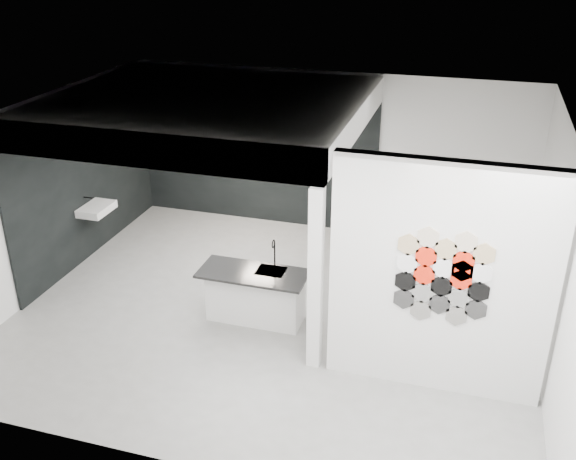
# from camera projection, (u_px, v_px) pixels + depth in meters

# --- Properties ---
(floor) EXTENTS (7.00, 6.00, 0.01)m
(floor) POSITION_uv_depth(u_px,v_px,m) (275.00, 312.00, 9.07)
(floor) COLOR gray
(partition_panel) EXTENTS (2.45, 0.15, 2.80)m
(partition_panel) POSITION_uv_depth(u_px,v_px,m) (440.00, 281.00, 7.03)
(partition_panel) COLOR silver
(partition_panel) RESTS_ON floor
(bay_clad_back) EXTENTS (4.40, 0.04, 2.35)m
(bay_clad_back) POSITION_uv_depth(u_px,v_px,m) (255.00, 158.00, 11.48)
(bay_clad_back) COLOR black
(bay_clad_back) RESTS_ON floor
(bay_clad_left) EXTENTS (0.04, 4.00, 2.35)m
(bay_clad_left) POSITION_uv_depth(u_px,v_px,m) (88.00, 184.00, 10.33)
(bay_clad_left) COLOR black
(bay_clad_left) RESTS_ON floor
(bulkhead) EXTENTS (4.40, 4.00, 0.40)m
(bulkhead) POSITION_uv_depth(u_px,v_px,m) (208.00, 110.00, 9.18)
(bulkhead) COLOR silver
(bulkhead) RESTS_ON corner_column
(corner_column) EXTENTS (0.16, 0.16, 2.35)m
(corner_column) POSITION_uv_depth(u_px,v_px,m) (315.00, 281.00, 7.49)
(corner_column) COLOR silver
(corner_column) RESTS_ON floor
(fascia_beam) EXTENTS (4.40, 0.16, 0.40)m
(fascia_beam) POSITION_uv_depth(u_px,v_px,m) (144.00, 150.00, 7.52)
(fascia_beam) COLOR silver
(fascia_beam) RESTS_ON corner_column
(wall_basin) EXTENTS (0.40, 0.60, 0.12)m
(wall_basin) POSITION_uv_depth(u_px,v_px,m) (97.00, 209.00, 10.23)
(wall_basin) COLOR silver
(wall_basin) RESTS_ON bay_clad_left
(display_shelf) EXTENTS (3.00, 0.15, 0.04)m
(display_shelf) POSITION_uv_depth(u_px,v_px,m) (259.00, 154.00, 11.31)
(display_shelf) COLOR black
(display_shelf) RESTS_ON bay_clad_back
(kitchen_island) EXTENTS (1.46, 0.65, 1.17)m
(kitchen_island) POSITION_uv_depth(u_px,v_px,m) (255.00, 294.00, 8.72)
(kitchen_island) COLOR silver
(kitchen_island) RESTS_ON floor
(stockpot) EXTENTS (0.24, 0.24, 0.18)m
(stockpot) POSITION_uv_depth(u_px,v_px,m) (201.00, 143.00, 11.54)
(stockpot) COLOR black
(stockpot) RESTS_ON display_shelf
(kettle) EXTENTS (0.19, 0.19, 0.14)m
(kettle) POSITION_uv_depth(u_px,v_px,m) (305.00, 153.00, 11.05)
(kettle) COLOR black
(kettle) RESTS_ON display_shelf
(glass_bowl) EXTENTS (0.17, 0.17, 0.09)m
(glass_bowl) POSITION_uv_depth(u_px,v_px,m) (333.00, 157.00, 10.93)
(glass_bowl) COLOR gray
(glass_bowl) RESTS_ON display_shelf
(glass_vase) EXTENTS (0.11, 0.11, 0.12)m
(glass_vase) POSITION_uv_depth(u_px,v_px,m) (334.00, 157.00, 10.92)
(glass_vase) COLOR gray
(glass_vase) RESTS_ON display_shelf
(bottle_dark) EXTENTS (0.06, 0.06, 0.16)m
(bottle_dark) POSITION_uv_depth(u_px,v_px,m) (250.00, 148.00, 11.30)
(bottle_dark) COLOR black
(bottle_dark) RESTS_ON display_shelf
(utensil_cup) EXTENTS (0.09, 0.09, 0.10)m
(utensil_cup) POSITION_uv_depth(u_px,v_px,m) (215.00, 146.00, 11.49)
(utensil_cup) COLOR black
(utensil_cup) RESTS_ON display_shelf
(hex_tile_cluster) EXTENTS (1.04, 0.02, 1.16)m
(hex_tile_cluster) POSITION_uv_depth(u_px,v_px,m) (443.00, 277.00, 6.90)
(hex_tile_cluster) COLOR #2D2D2D
(hex_tile_cluster) RESTS_ON partition_panel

